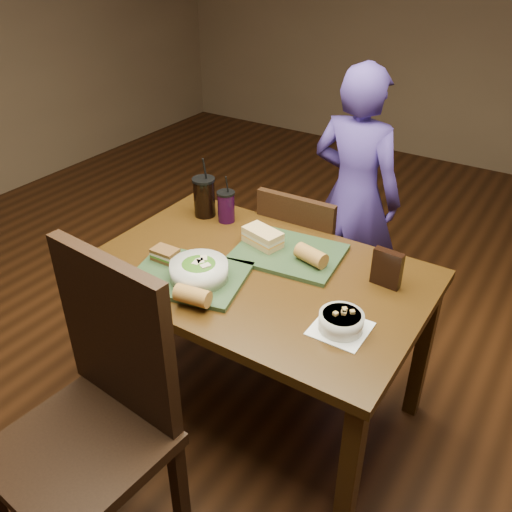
{
  "coord_description": "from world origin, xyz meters",
  "views": [
    {
      "loc": [
        0.95,
        -1.47,
        1.9
      ],
      "look_at": [
        0.0,
        0.0,
        0.82
      ],
      "focal_mm": 38.0,
      "sensor_mm": 36.0,
      "label": 1
    }
  ],
  "objects_px": {
    "chair_near": "(98,406)",
    "sandwich_far": "(263,237)",
    "diner": "(355,196)",
    "baguette_far": "(311,256)",
    "dining_table": "(256,290)",
    "cup_cola": "(204,197)",
    "sandwich_near": "(165,254)",
    "soup_bowl": "(341,321)",
    "salad_bowl": "(199,270)",
    "cup_berry": "(226,206)",
    "chip_bag": "(387,268)",
    "tray_near": "(189,276)",
    "baguette_near": "(193,296)",
    "tray_far": "(289,253)",
    "chair_far": "(302,263)"
  },
  "relations": [
    {
      "from": "chair_near",
      "to": "sandwich_far",
      "type": "relative_size",
      "value": 6.11
    },
    {
      "from": "cup_berry",
      "to": "chip_bag",
      "type": "distance_m",
      "value": 0.8
    },
    {
      "from": "sandwich_near",
      "to": "cup_berry",
      "type": "bearing_deg",
      "value": 91.02
    },
    {
      "from": "cup_cola",
      "to": "tray_far",
      "type": "bearing_deg",
      "value": -11.13
    },
    {
      "from": "soup_bowl",
      "to": "chip_bag",
      "type": "relative_size",
      "value": 1.25
    },
    {
      "from": "baguette_near",
      "to": "soup_bowl",
      "type": "bearing_deg",
      "value": 19.21
    },
    {
      "from": "salad_bowl",
      "to": "baguette_near",
      "type": "height_order",
      "value": "salad_bowl"
    },
    {
      "from": "chair_near",
      "to": "tray_far",
      "type": "height_order",
      "value": "chair_near"
    },
    {
      "from": "dining_table",
      "to": "diner",
      "type": "bearing_deg",
      "value": 90.6
    },
    {
      "from": "dining_table",
      "to": "chip_bag",
      "type": "height_order",
      "value": "chip_bag"
    },
    {
      "from": "dining_table",
      "to": "salad_bowl",
      "type": "height_order",
      "value": "salad_bowl"
    },
    {
      "from": "salad_bowl",
      "to": "baguette_near",
      "type": "relative_size",
      "value": 1.72
    },
    {
      "from": "salad_bowl",
      "to": "sandwich_near",
      "type": "relative_size",
      "value": 2.1
    },
    {
      "from": "chair_near",
      "to": "sandwich_far",
      "type": "bearing_deg",
      "value": 87.67
    },
    {
      "from": "cup_berry",
      "to": "soup_bowl",
      "type": "bearing_deg",
      "value": -28.87
    },
    {
      "from": "cup_cola",
      "to": "sandwich_near",
      "type": "bearing_deg",
      "value": -73.45
    },
    {
      "from": "chair_far",
      "to": "soup_bowl",
      "type": "relative_size",
      "value": 4.82
    },
    {
      "from": "cup_cola",
      "to": "salad_bowl",
      "type": "bearing_deg",
      "value": -54.77
    },
    {
      "from": "chair_near",
      "to": "sandwich_near",
      "type": "relative_size",
      "value": 10.66
    },
    {
      "from": "baguette_far",
      "to": "chip_bag",
      "type": "relative_size",
      "value": 0.89
    },
    {
      "from": "diner",
      "to": "baguette_far",
      "type": "bearing_deg",
      "value": 105.52
    },
    {
      "from": "tray_near",
      "to": "baguette_near",
      "type": "relative_size",
      "value": 3.33
    },
    {
      "from": "tray_near",
      "to": "tray_far",
      "type": "height_order",
      "value": "same"
    },
    {
      "from": "dining_table",
      "to": "chip_bag",
      "type": "distance_m",
      "value": 0.52
    },
    {
      "from": "chair_near",
      "to": "baguette_far",
      "type": "bearing_deg",
      "value": 72.88
    },
    {
      "from": "soup_bowl",
      "to": "tray_near",
      "type": "bearing_deg",
      "value": -176.83
    },
    {
      "from": "cup_cola",
      "to": "chair_near",
      "type": "bearing_deg",
      "value": -71.22
    },
    {
      "from": "baguette_far",
      "to": "cup_cola",
      "type": "xyz_separation_m",
      "value": [
        -0.62,
        0.13,
        0.04
      ]
    },
    {
      "from": "diner",
      "to": "chip_bag",
      "type": "distance_m",
      "value": 0.92
    },
    {
      "from": "diner",
      "to": "sandwich_near",
      "type": "height_order",
      "value": "diner"
    },
    {
      "from": "tray_far",
      "to": "sandwich_far",
      "type": "relative_size",
      "value": 2.33
    },
    {
      "from": "sandwich_far",
      "to": "tray_far",
      "type": "bearing_deg",
      "value": 3.85
    },
    {
      "from": "dining_table",
      "to": "sandwich_far",
      "type": "bearing_deg",
      "value": 114.16
    },
    {
      "from": "salad_bowl",
      "to": "tray_near",
      "type": "bearing_deg",
      "value": -178.79
    },
    {
      "from": "baguette_far",
      "to": "cup_berry",
      "type": "xyz_separation_m",
      "value": [
        -0.5,
        0.13,
        0.02
      ]
    },
    {
      "from": "soup_bowl",
      "to": "cup_cola",
      "type": "height_order",
      "value": "cup_cola"
    },
    {
      "from": "dining_table",
      "to": "sandwich_far",
      "type": "distance_m",
      "value": 0.23
    },
    {
      "from": "tray_near",
      "to": "chip_bag",
      "type": "distance_m",
      "value": 0.74
    },
    {
      "from": "diner",
      "to": "cup_cola",
      "type": "relative_size",
      "value": 4.87
    },
    {
      "from": "tray_far",
      "to": "cup_cola",
      "type": "height_order",
      "value": "cup_cola"
    },
    {
      "from": "chair_far",
      "to": "cup_berry",
      "type": "bearing_deg",
      "value": -137.64
    },
    {
      "from": "tray_far",
      "to": "baguette_near",
      "type": "xyz_separation_m",
      "value": [
        -0.11,
        -0.49,
        0.04
      ]
    },
    {
      "from": "tray_far",
      "to": "sandwich_far",
      "type": "distance_m",
      "value": 0.13
    },
    {
      "from": "chair_near",
      "to": "soup_bowl",
      "type": "distance_m",
      "value": 0.82
    },
    {
      "from": "dining_table",
      "to": "sandwich_far",
      "type": "xyz_separation_m",
      "value": [
        -0.07,
        0.17,
        0.14
      ]
    },
    {
      "from": "chair_near",
      "to": "sandwich_near",
      "type": "xyz_separation_m",
      "value": [
        -0.22,
        0.59,
        0.18
      ]
    },
    {
      "from": "cup_cola",
      "to": "cup_berry",
      "type": "xyz_separation_m",
      "value": [
        0.12,
        0.01,
        -0.02
      ]
    },
    {
      "from": "chair_far",
      "to": "chip_bag",
      "type": "relative_size",
      "value": 6.02
    },
    {
      "from": "diner",
      "to": "sandwich_far",
      "type": "distance_m",
      "value": 0.81
    },
    {
      "from": "diner",
      "to": "sandwich_far",
      "type": "relative_size",
      "value": 7.59
    }
  ]
}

